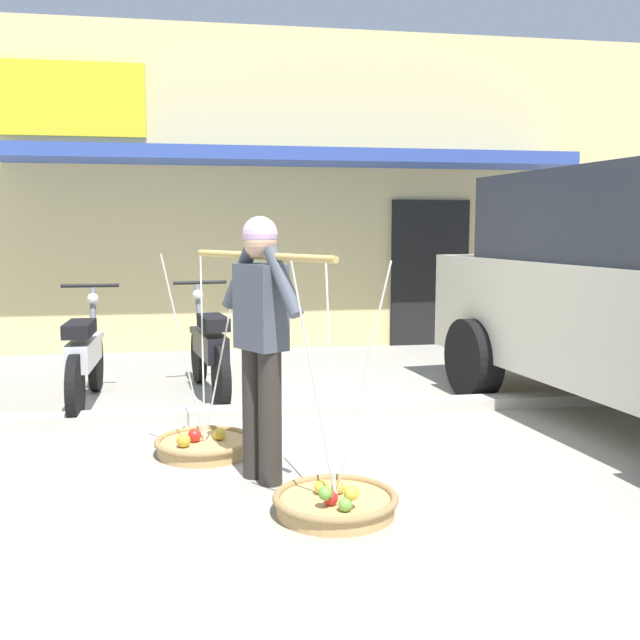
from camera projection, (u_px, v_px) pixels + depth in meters
The scene contains 8 objects.
ground_plane at pixel (313, 439), 5.66m from camera, with size 90.00×90.00×0.00m, color #9E998C.
sidewalk_curb at pixel (299, 410), 6.34m from camera, with size 20.00×0.24×0.10m, color #BAB4A5.
fruit_vendor at pixel (261, 331), 4.61m from camera, with size 0.75×1.28×1.70m.
fruit_basket_left_side at pixel (335, 501), 4.17m from camera, with size 0.72×0.72×1.45m.
fruit_basket_right_side at pixel (204, 444), 5.28m from camera, with size 0.72×0.72×1.45m.
motorcycle_second_in_row at pixel (85, 357), 6.64m from camera, with size 0.54×1.82×1.09m.
motorcycle_third_in_row at pixel (209, 350), 7.06m from camera, with size 0.54×1.81×1.09m.
storefront_building at pixel (270, 199), 12.09m from camera, with size 13.00×6.00×4.20m.
Camera 1 is at (-0.90, -5.43, 1.62)m, focal length 41.07 mm.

